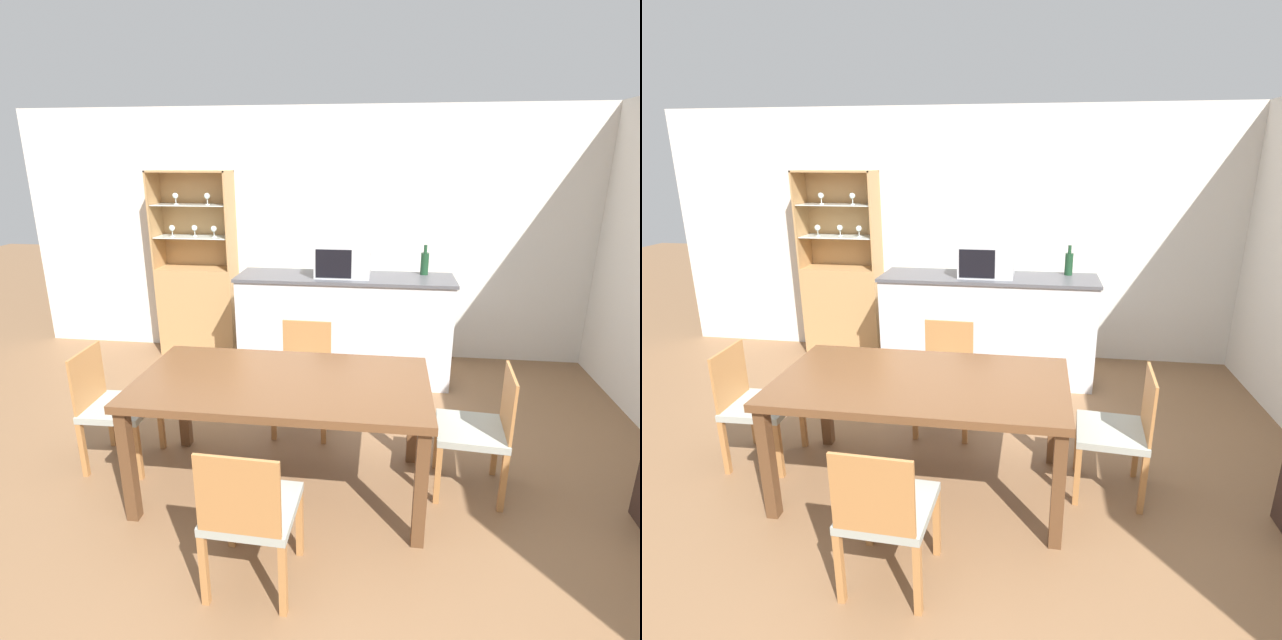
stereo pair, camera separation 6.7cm
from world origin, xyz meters
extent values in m
plane|color=brown|center=(0.00, 0.00, 0.00)|extent=(18.00, 18.00, 0.00)
cube|color=silver|center=(0.00, 2.63, 1.27)|extent=(6.80, 0.06, 2.55)
cube|color=silver|center=(0.13, 1.94, 0.49)|extent=(1.98, 0.52, 0.98)
cube|color=#4C4C51|center=(0.13, 1.94, 1.00)|extent=(2.01, 0.55, 0.03)
cube|color=tan|center=(-1.49, 2.43, 0.47)|extent=(0.82, 0.34, 0.95)
cube|color=tan|center=(-1.49, 2.59, 1.44)|extent=(0.82, 0.02, 0.99)
cube|color=tan|center=(-1.90, 2.43, 1.44)|extent=(0.02, 0.34, 0.99)
cube|color=tan|center=(-1.09, 2.43, 1.44)|extent=(0.02, 0.34, 0.99)
cube|color=tan|center=(-1.49, 2.43, 1.93)|extent=(0.82, 0.34, 0.02)
cube|color=silver|center=(-1.49, 2.43, 1.27)|extent=(0.78, 0.30, 0.01)
cube|color=silver|center=(-1.49, 2.43, 1.60)|extent=(0.78, 0.30, 0.01)
cylinder|color=silver|center=(-1.72, 2.41, 1.28)|extent=(0.04, 0.04, 0.01)
cylinder|color=silver|center=(-1.72, 2.41, 1.31)|extent=(0.01, 0.01, 0.06)
sphere|color=silver|center=(-1.72, 2.41, 1.36)|extent=(0.06, 0.06, 0.06)
cylinder|color=silver|center=(-1.66, 2.43, 1.61)|extent=(0.04, 0.04, 0.01)
cylinder|color=silver|center=(-1.66, 2.43, 1.64)|extent=(0.01, 0.01, 0.06)
sphere|color=silver|center=(-1.66, 2.43, 1.69)|extent=(0.06, 0.06, 0.06)
cylinder|color=silver|center=(-1.49, 2.45, 1.28)|extent=(0.04, 0.04, 0.01)
cylinder|color=silver|center=(-1.49, 2.45, 1.31)|extent=(0.01, 0.01, 0.06)
sphere|color=silver|center=(-1.49, 2.45, 1.36)|extent=(0.06, 0.06, 0.06)
cylinder|color=silver|center=(-1.33, 2.43, 1.61)|extent=(0.04, 0.04, 0.01)
cylinder|color=silver|center=(-1.33, 2.43, 1.64)|extent=(0.01, 0.01, 0.06)
sphere|color=silver|center=(-1.33, 2.43, 1.69)|extent=(0.06, 0.06, 0.06)
cylinder|color=silver|center=(-1.27, 2.40, 1.28)|extent=(0.04, 0.04, 0.01)
cylinder|color=silver|center=(-1.27, 2.40, 1.31)|extent=(0.01, 0.01, 0.06)
sphere|color=silver|center=(-1.27, 2.40, 1.36)|extent=(0.06, 0.06, 0.06)
cube|color=brown|center=(-0.11, 0.15, 0.74)|extent=(1.78, 0.94, 0.05)
cube|color=brown|center=(-0.93, -0.26, 0.36)|extent=(0.07, 0.07, 0.72)
cube|color=brown|center=(0.72, -0.26, 0.36)|extent=(0.07, 0.07, 0.72)
cube|color=brown|center=(-0.93, 0.56, 0.36)|extent=(0.07, 0.07, 0.72)
cube|color=brown|center=(0.72, 0.56, 0.36)|extent=(0.07, 0.07, 0.72)
cube|color=#999E93|center=(-1.28, 0.29, 0.42)|extent=(0.44, 0.44, 0.05)
cube|color=#A8703D|center=(-1.48, 0.28, 0.64)|extent=(0.03, 0.39, 0.39)
cube|color=#A8703D|center=(-1.09, 0.49, 0.20)|extent=(0.04, 0.04, 0.40)
cube|color=#A8703D|center=(-1.08, 0.11, 0.20)|extent=(0.04, 0.04, 0.40)
cube|color=#A8703D|center=(-1.47, 0.48, 0.20)|extent=(0.04, 0.04, 0.40)
cube|color=#A8703D|center=(-1.46, 0.09, 0.20)|extent=(0.04, 0.04, 0.40)
cube|color=#999E93|center=(1.06, 0.29, 0.42)|extent=(0.45, 0.45, 0.05)
cube|color=#A8703D|center=(1.27, 0.28, 0.64)|extent=(0.05, 0.39, 0.39)
cube|color=#A8703D|center=(0.86, 0.12, 0.20)|extent=(0.04, 0.04, 0.40)
cube|color=#A8703D|center=(0.89, 0.50, 0.20)|extent=(0.04, 0.04, 0.40)
cube|color=#A8703D|center=(1.24, 0.09, 0.20)|extent=(0.04, 0.04, 0.40)
cube|color=#A8703D|center=(1.27, 0.47, 0.20)|extent=(0.04, 0.04, 0.40)
cube|color=#999E93|center=(-0.11, -0.60, 0.42)|extent=(0.44, 0.44, 0.05)
cube|color=#A8703D|center=(-0.11, -0.80, 0.64)|extent=(0.39, 0.03, 0.39)
cube|color=#A8703D|center=(-0.29, -0.40, 0.20)|extent=(0.04, 0.04, 0.40)
cube|color=#A8703D|center=(0.09, -0.42, 0.20)|extent=(0.04, 0.04, 0.40)
cube|color=#A8703D|center=(-0.30, -0.78, 0.20)|extent=(0.04, 0.04, 0.40)
cube|color=#A8703D|center=(0.08, -0.80, 0.20)|extent=(0.04, 0.04, 0.40)
cube|color=#999E93|center=(-0.11, 0.90, 0.42)|extent=(0.43, 0.43, 0.05)
cube|color=#A8703D|center=(-0.10, 1.10, 0.64)|extent=(0.39, 0.02, 0.39)
cube|color=#A8703D|center=(0.08, 0.71, 0.20)|extent=(0.04, 0.04, 0.40)
cube|color=#A8703D|center=(-0.30, 0.71, 0.20)|extent=(0.04, 0.04, 0.40)
cube|color=#A8703D|center=(0.09, 1.09, 0.20)|extent=(0.04, 0.04, 0.40)
cube|color=#A8703D|center=(-0.29, 1.09, 0.20)|extent=(0.04, 0.04, 0.40)
cube|color=#B7BABF|center=(0.11, 1.96, 1.16)|extent=(0.50, 0.36, 0.29)
cube|color=black|center=(0.04, 1.77, 1.16)|extent=(0.32, 0.01, 0.25)
cylinder|color=#193D23|center=(0.86, 2.11, 1.11)|extent=(0.08, 0.08, 0.21)
cylinder|color=#193D23|center=(0.86, 2.11, 1.25)|extent=(0.03, 0.03, 0.07)
camera|label=1|loc=(0.48, -2.57, 2.04)|focal=28.00mm
camera|label=2|loc=(0.55, -2.56, 2.04)|focal=28.00mm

